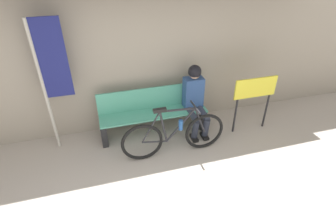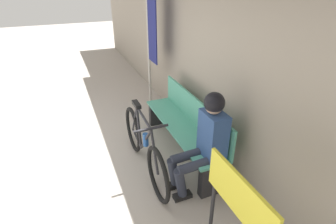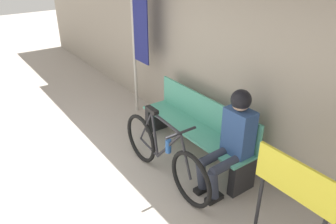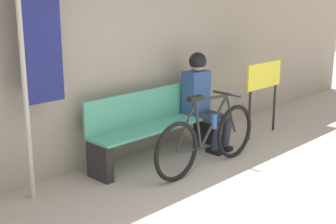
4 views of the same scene
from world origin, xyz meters
The scene contains 7 objects.
ground_plane centered at (0.00, 0.00, 0.00)m, with size 24.00×24.00×0.00m, color #ADA399.
storefront_wall centered at (0.00, 2.76, 1.66)m, with size 12.00×0.56×3.20m.
park_bench_near centered at (0.46, 2.37, 0.41)m, with size 1.90×0.42×0.84m.
bicycle centered at (0.64, 1.69, 0.36)m, with size 1.71×0.40×0.90m.
person_seated centered at (1.19, 2.26, 0.71)m, with size 0.34×0.63×1.25m.
banner_pole centered at (-1.07, 2.41, 1.38)m, with size 0.45×0.05×2.15m.
signboard centered at (2.19, 1.97, 0.78)m, with size 0.79×0.04×1.05m.
Camera 2 is at (3.32, 0.93, 2.35)m, focal length 28.00 mm.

